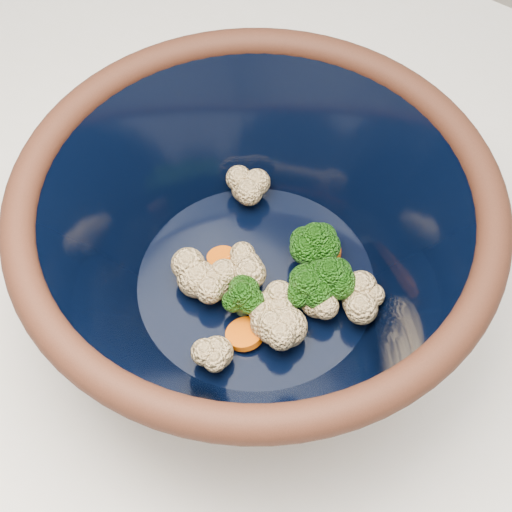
# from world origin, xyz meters

# --- Properties ---
(mixing_bowl) EXTENTS (0.47, 0.47, 0.16)m
(mixing_bowl) POSITION_xyz_m (-0.08, 0.08, 0.99)
(mixing_bowl) COLOR black
(mixing_bowl) RESTS_ON counter
(vegetable_pile) EXTENTS (0.18, 0.17, 0.05)m
(vegetable_pile) POSITION_xyz_m (-0.06, 0.08, 0.96)
(vegetable_pile) COLOR #608442
(vegetable_pile) RESTS_ON mixing_bowl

